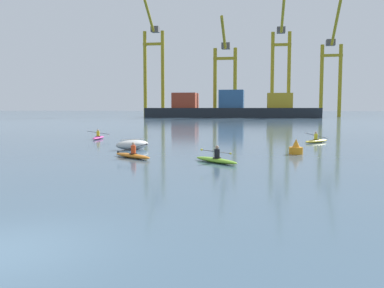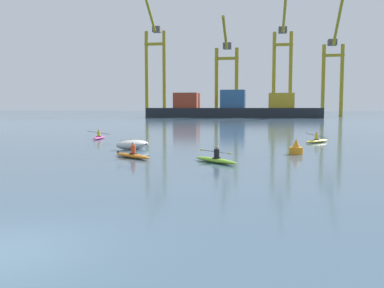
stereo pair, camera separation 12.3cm
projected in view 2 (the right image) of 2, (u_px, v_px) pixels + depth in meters
name	position (u px, v px, depth m)	size (l,w,h in m)	color
container_barge	(233.00, 109.00, 130.08)	(53.45, 10.95, 8.51)	#1E2328
gantry_crane_west	(155.00, 61.00, 146.39)	(7.61, 16.20, 38.90)	olive
gantry_crane_west_mid	(226.00, 69.00, 137.09)	(7.86, 17.54, 30.42)	olive
gantry_crane_east_mid	(283.00, 60.00, 140.26)	(6.75, 20.79, 37.51)	olive
gantry_crane_east	(333.00, 66.00, 137.61)	(7.15, 18.64, 35.73)	olive
capsized_dinghy	(133.00, 145.00, 30.16)	(2.58, 2.65, 0.76)	beige
channel_buoy	(296.00, 149.00, 27.09)	(0.90, 0.90, 1.00)	orange
kayak_orange	(132.00, 155.00, 25.07)	(3.06, 2.55, 0.95)	orange
kayak_yellow	(317.00, 141.00, 36.06)	(2.58, 3.04, 0.95)	yellow
kayak_magenta	(99.00, 137.00, 40.29)	(2.26, 3.45, 0.95)	#C13384
kayak_lime	(216.00, 160.00, 22.89)	(2.87, 2.79, 0.95)	#7ABC2D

